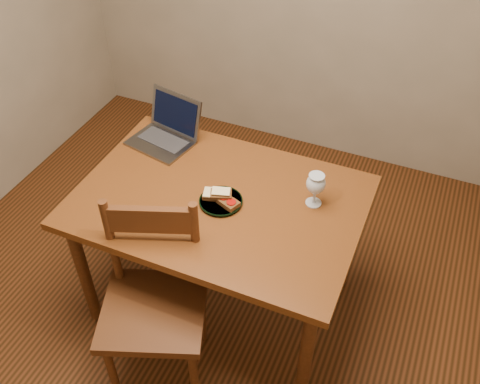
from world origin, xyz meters
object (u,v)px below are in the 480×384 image
at_px(plate, 221,202).
at_px(milk_glass, 315,190).
at_px(chair, 153,298).
at_px(laptop, 167,129).
at_px(table, 219,212).

relative_size(plate, milk_glass, 1.18).
distance_m(chair, plate, 0.52).
xyz_separation_m(plate, laptop, (-0.46, 0.34, 0.05)).
xyz_separation_m(chair, milk_glass, (0.51, 0.61, 0.31)).
relative_size(chair, laptop, 1.58).
distance_m(plate, laptop, 0.57).
bearing_deg(chair, milk_glass, 29.35).
distance_m(plate, milk_glass, 0.43).
distance_m(table, plate, 0.10).
relative_size(table, plate, 6.57).
distance_m(table, chair, 0.50).
bearing_deg(table, laptop, 144.14).
bearing_deg(laptop, table, -24.30).
relative_size(table, milk_glass, 7.74).
relative_size(milk_glass, laptop, 0.47).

